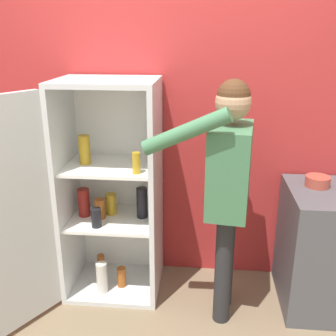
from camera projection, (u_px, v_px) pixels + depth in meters
wall_back at (165, 119)px, 2.98m from camera, size 7.00×0.06×2.55m
refrigerator at (90, 197)px, 2.79m from camera, size 1.09×1.14×1.61m
person at (228, 176)px, 2.50m from camera, size 0.69×0.59×1.64m
bowl at (318, 181)px, 2.72m from camera, size 0.17×0.17×0.07m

